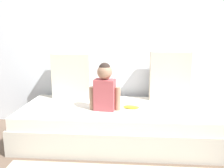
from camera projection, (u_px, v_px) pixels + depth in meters
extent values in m
plane|color=brown|center=(118.00, 140.00, 2.67)|extent=(12.00, 12.00, 0.00)
cube|color=silver|center=(121.00, 26.00, 2.97)|extent=(5.30, 0.10, 2.46)
cube|color=beige|center=(118.00, 129.00, 2.64)|extent=(2.10, 0.90, 0.26)
cube|color=silver|center=(118.00, 113.00, 2.60)|extent=(2.04, 0.87, 0.13)
cube|color=beige|center=(72.00, 76.00, 2.92)|extent=(0.45, 0.16, 0.53)
cube|color=beige|center=(169.00, 76.00, 2.83)|extent=(0.45, 0.16, 0.56)
cube|color=#B24C51|center=(105.00, 95.00, 2.47)|extent=(0.22, 0.16, 0.32)
sphere|color=#9E755B|center=(105.00, 72.00, 2.42)|extent=(0.15, 0.15, 0.15)
sphere|color=#2D231E|center=(105.00, 68.00, 2.41)|extent=(0.12, 0.12, 0.12)
cylinder|color=#9E755B|center=(92.00, 98.00, 2.48)|extent=(0.06, 0.06, 0.24)
cylinder|color=#9E755B|center=(118.00, 99.00, 2.46)|extent=(0.06, 0.06, 0.24)
ellipsoid|color=yellow|center=(131.00, 107.00, 2.52)|extent=(0.17, 0.06, 0.04)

